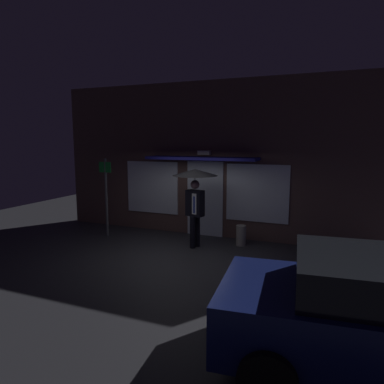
{
  "coord_description": "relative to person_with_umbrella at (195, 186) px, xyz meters",
  "views": [
    {
      "loc": [
        3.53,
        -7.37,
        2.8
      ],
      "look_at": [
        0.08,
        0.98,
        1.47
      ],
      "focal_mm": 32.91,
      "sensor_mm": 36.0,
      "label": 1
    }
  ],
  "objects": [
    {
      "name": "building_facade",
      "position": [
        -0.17,
        1.36,
        0.58
      ],
      "size": [
        9.52,
        1.0,
        4.47
      ],
      "color": "brown",
      "rests_on": "ground"
    },
    {
      "name": "sidewalk_bollard",
      "position": [
        1.08,
        0.62,
        -1.37
      ],
      "size": [
        0.26,
        0.26,
        0.54
      ],
      "primitive_type": "cylinder",
      "color": "#9E998E",
      "rests_on": "ground"
    },
    {
      "name": "street_sign_post",
      "position": [
        -2.8,
        0.04,
        -0.34
      ],
      "size": [
        0.4,
        0.07,
        2.28
      ],
      "color": "#595B60",
      "rests_on": "ground"
    },
    {
      "name": "person_with_umbrella",
      "position": [
        0.0,
        0.0,
        0.0
      ],
      "size": [
        1.17,
        1.17,
        2.07
      ],
      "rotation": [
        0.0,
        0.0,
        -0.25
      ],
      "color": "black",
      "rests_on": "ground"
    },
    {
      "name": "ground_plane",
      "position": [
        -0.17,
        -0.97,
        -1.64
      ],
      "size": [
        18.0,
        18.0,
        0.0
      ],
      "primitive_type": "plane",
      "color": "#2D2D33"
    }
  ]
}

